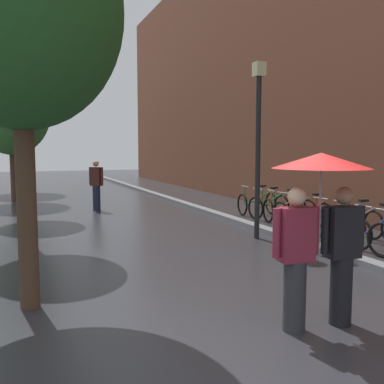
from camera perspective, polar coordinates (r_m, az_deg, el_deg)
name	(u,v)px	position (r m, az deg, el deg)	size (l,w,h in m)	color
ground_plane	(270,335)	(5.18, 10.44, -18.29)	(80.00, 80.00, 0.00)	#2D2D33
building_facade	(349,62)	(19.13, 20.28, 15.97)	(8.00, 36.00, 11.26)	brown
kerb_strip	(194,207)	(15.26, 0.29, -1.99)	(0.30, 36.00, 0.12)	slate
street_tree_0	(19,10)	(6.17, -22.09, 21.56)	(2.60, 2.60, 5.35)	#473323
street_tree_1	(21,63)	(10.12, -21.84, 15.73)	(2.22, 2.22, 5.38)	#473323
street_tree_2	(21,101)	(14.36, -21.89, 11.20)	(2.23, 2.23, 4.75)	#473323
street_tree_3	(11,111)	(18.63, -22.99, 9.96)	(3.00, 3.00, 5.40)	#473323
street_tree_4	(13,101)	(23.22, -22.79, 11.19)	(3.19, 3.19, 6.49)	#473323
parked_bicycle_1	(377,231)	(9.96, 23.47, -4.75)	(1.11, 0.75, 0.96)	black
parked_bicycle_2	(355,225)	(10.54, 20.95, -4.10)	(1.14, 0.79, 0.96)	black
parked_bicycle_3	(333,219)	(11.13, 18.28, -3.50)	(1.15, 0.81, 0.96)	black
parked_bicycle_4	(310,216)	(11.56, 15.52, -3.09)	(1.16, 0.82, 0.96)	black
parked_bicycle_5	(295,212)	(12.21, 13.53, -2.58)	(1.17, 0.84, 0.96)	black
parked_bicycle_6	(284,209)	(12.70, 12.22, -2.24)	(1.16, 0.83, 0.96)	black
parked_bicycle_7	(269,206)	(13.24, 10.22, -1.88)	(1.17, 0.84, 0.96)	black
parked_bicycle_8	(257,203)	(13.95, 8.64, -1.47)	(1.12, 0.77, 0.96)	black
couple_under_umbrella	(320,212)	(5.16, 16.72, -2.54)	(1.22, 1.13, 2.06)	#2D2D33
street_lamp_post	(258,136)	(10.09, 8.82, 7.33)	(0.24, 0.24, 4.08)	black
litter_bin	(294,236)	(8.55, 13.40, -5.76)	(0.44, 0.44, 0.85)	#1E4C28
pedestrian_walking_midground	(96,185)	(15.06, -12.66, 0.93)	(0.43, 0.47, 1.73)	#1E233D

